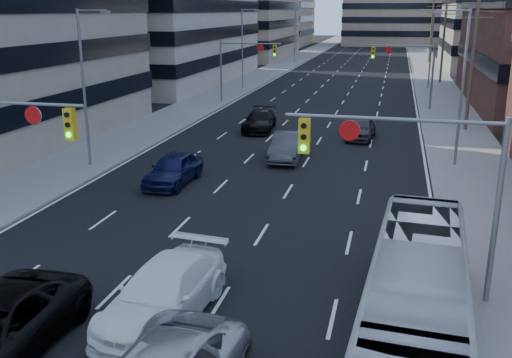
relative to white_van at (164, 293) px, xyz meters
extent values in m
cube|color=black|center=(-0.45, 125.13, -0.82)|extent=(18.00, 300.00, 0.02)
cube|color=slate|center=(-11.95, 125.13, -0.76)|extent=(5.00, 300.00, 0.15)
cube|color=slate|center=(11.05, 125.13, -0.76)|extent=(5.00, 300.00, 0.15)
cube|color=gray|center=(-24.45, 95.13, 7.17)|extent=(20.00, 30.00, 16.00)
cube|color=#ADA089|center=(-28.45, 135.13, 9.17)|extent=(24.00, 24.00, 20.00)
cylinder|color=slate|center=(-7.20, 3.13, 4.97)|extent=(6.50, 0.12, 0.12)
cube|color=gold|center=(-4.55, 3.13, 4.32)|extent=(0.35, 0.28, 1.10)
cylinder|color=black|center=(-4.55, 2.97, 4.67)|extent=(0.18, 0.06, 0.18)
cylinder|color=black|center=(-4.55, 2.97, 4.32)|extent=(0.18, 0.06, 0.18)
cylinder|color=#0CE526|center=(-4.55, 2.97, 3.97)|extent=(0.18, 0.06, 0.18)
cylinder|color=white|center=(-5.95, 3.10, 4.57)|extent=(0.64, 0.06, 0.64)
cylinder|color=slate|center=(9.55, 3.13, 2.17)|extent=(0.18, 0.18, 6.00)
cylinder|color=slate|center=(6.30, 3.13, 4.97)|extent=(6.50, 0.12, 0.12)
cube|color=gold|center=(3.65, 3.13, 4.32)|extent=(0.35, 0.28, 1.10)
cylinder|color=black|center=(3.65, 2.97, 4.67)|extent=(0.18, 0.06, 0.18)
cylinder|color=black|center=(3.65, 2.97, 4.32)|extent=(0.18, 0.06, 0.18)
cylinder|color=#0CE526|center=(3.65, 2.97, 3.97)|extent=(0.18, 0.06, 0.18)
cylinder|color=white|center=(5.05, 3.10, 4.57)|extent=(0.64, 0.06, 0.64)
cylinder|color=slate|center=(-10.45, 40.13, 2.17)|extent=(0.18, 0.18, 6.00)
cylinder|color=slate|center=(-7.45, 40.13, 4.97)|extent=(6.00, 0.12, 0.12)
cube|color=gold|center=(-5.05, 40.13, 4.32)|extent=(0.35, 0.28, 1.10)
cylinder|color=black|center=(-5.05, 39.97, 4.67)|extent=(0.18, 0.06, 0.18)
cylinder|color=black|center=(-5.05, 39.97, 4.32)|extent=(0.18, 0.06, 0.18)
cylinder|color=#0CE526|center=(-5.05, 39.97, 3.97)|extent=(0.18, 0.06, 0.18)
cylinder|color=white|center=(-6.45, 40.10, 4.57)|extent=(0.64, 0.06, 0.64)
cylinder|color=slate|center=(9.55, 40.13, 2.17)|extent=(0.18, 0.18, 6.00)
cylinder|color=slate|center=(6.55, 40.13, 4.97)|extent=(6.00, 0.12, 0.12)
cube|color=gold|center=(4.15, 40.13, 4.32)|extent=(0.35, 0.28, 1.10)
cylinder|color=black|center=(4.15, 39.97, 4.67)|extent=(0.18, 0.06, 0.18)
cylinder|color=black|center=(4.15, 39.97, 4.32)|extent=(0.18, 0.06, 0.18)
cylinder|color=#0CE526|center=(4.15, 39.97, 3.97)|extent=(0.18, 0.06, 0.18)
cylinder|color=white|center=(5.55, 40.10, 4.57)|extent=(0.64, 0.06, 0.64)
cylinder|color=#4C3D2D|center=(11.75, 31.13, 4.67)|extent=(0.28, 0.28, 11.00)
cube|color=#4C3D2D|center=(11.75, 31.13, 8.57)|extent=(2.20, 0.10, 0.10)
cube|color=#4C3D2D|center=(11.75, 31.13, 7.57)|extent=(2.20, 0.10, 0.10)
cylinder|color=#4C3D2D|center=(11.75, 61.13, 4.67)|extent=(0.28, 0.28, 11.00)
cube|color=#4C3D2D|center=(11.75, 61.13, 8.57)|extent=(2.20, 0.10, 0.10)
cube|color=#4C3D2D|center=(11.75, 61.13, 7.57)|extent=(2.20, 0.10, 0.10)
cylinder|color=#4C3D2D|center=(11.75, 91.13, 4.67)|extent=(0.28, 0.28, 11.00)
cube|color=#4C3D2D|center=(11.75, 91.13, 9.57)|extent=(2.20, 0.10, 0.10)
cube|color=#4C3D2D|center=(11.75, 91.13, 8.57)|extent=(2.20, 0.10, 0.10)
cube|color=#4C3D2D|center=(11.75, 91.13, 7.57)|extent=(2.20, 0.10, 0.10)
cylinder|color=slate|center=(-10.95, 15.13, 3.67)|extent=(0.16, 0.16, 9.00)
cylinder|color=slate|center=(-10.05, 15.13, 8.07)|extent=(1.80, 0.10, 0.10)
cube|color=slate|center=(-9.25, 15.13, 7.99)|extent=(0.50, 0.22, 0.14)
cylinder|color=slate|center=(-10.95, 50.13, 3.67)|extent=(0.16, 0.16, 9.00)
cylinder|color=slate|center=(-10.05, 50.13, 8.07)|extent=(1.80, 0.10, 0.10)
cube|color=slate|center=(-9.25, 50.13, 7.99)|extent=(0.50, 0.22, 0.14)
cylinder|color=slate|center=(-10.95, 85.13, 3.67)|extent=(0.16, 0.16, 9.00)
cylinder|color=slate|center=(-10.05, 85.13, 8.07)|extent=(1.80, 0.10, 0.10)
cube|color=slate|center=(-9.25, 85.13, 7.99)|extent=(0.50, 0.22, 0.14)
cylinder|color=slate|center=(10.05, 20.13, 3.67)|extent=(0.16, 0.16, 9.00)
cylinder|color=slate|center=(9.15, 20.13, 8.07)|extent=(1.80, 0.10, 0.10)
cube|color=slate|center=(8.35, 20.13, 7.99)|extent=(0.50, 0.22, 0.14)
cylinder|color=slate|center=(10.05, 55.13, 3.67)|extent=(0.16, 0.16, 9.00)
cylinder|color=slate|center=(9.15, 55.13, 8.07)|extent=(1.80, 0.10, 0.10)
cube|color=slate|center=(8.35, 55.13, 7.99)|extent=(0.50, 0.22, 0.14)
imported|color=white|center=(0.00, 0.00, 0.00)|extent=(2.86, 5.93, 1.67)
imported|color=silver|center=(7.28, 0.32, 0.65)|extent=(3.17, 10.76, 2.96)
imported|color=#0E133A|center=(-4.84, 13.05, -0.01)|extent=(2.08, 4.90, 1.65)
imported|color=#39393C|center=(0.09, 19.54, -0.01)|extent=(1.93, 5.04, 1.64)
imported|color=black|center=(-3.60, 27.69, -0.06)|extent=(2.56, 5.45, 1.54)
imported|color=#343537|center=(4.15, 26.58, -0.05)|extent=(2.13, 4.69, 1.56)
camera|label=1|loc=(6.31, -14.25, 8.14)|focal=40.00mm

